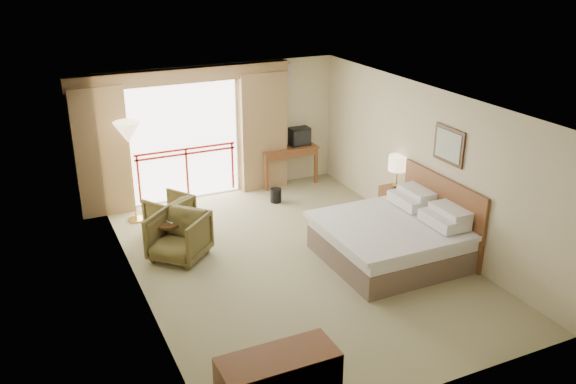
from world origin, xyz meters
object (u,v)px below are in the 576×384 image
armchair_far (171,229)px  side_table (168,231)px  bed (393,238)px  wastebasket (276,195)px  floor_lamp (128,137)px  nightstand (396,205)px  armchair_near (180,258)px  desk (285,154)px  table_lamp (398,164)px  tv (299,136)px

armchair_far → side_table: size_ratio=1.38×
bed → wastebasket: size_ratio=7.45×
bed → wastebasket: bed is taller
floor_lamp → nightstand: bearing=-25.5°
nightstand → floor_lamp: size_ratio=0.35×
nightstand → armchair_near: 4.13m
armchair_near → floor_lamp: 2.50m
nightstand → desk: 3.00m
nightstand → table_lamp: size_ratio=1.11×
bed → table_lamp: 1.76m
nightstand → armchair_near: size_ratio=0.77×
desk → armchair_far: desk is taller
armchair_far → armchair_near: armchair_near is taller
tv → armchair_near: size_ratio=0.50×
table_lamp → floor_lamp: 4.94m
wastebasket → floor_lamp: bearing=173.9°
bed → table_lamp: table_lamp is taller
side_table → tv: bearing=31.0°
wastebasket → side_table: (-2.53, -1.19, 0.21)m
desk → armchair_far: 3.31m
tv → wastebasket: (-0.97, -0.91, -0.89)m
armchair_far → side_table: side_table is taller
tv → armchair_far: bearing=-155.2°
nightstand → desk: (-1.01, 2.80, 0.32)m
armchair_far → desk: bearing=171.7°
bed → armchair_far: bed is taller
nightstand → floor_lamp: floor_lamp is taller
desk → tv: bearing=-8.0°
wastebasket → side_table: side_table is taller
floor_lamp → bed: bearing=-43.6°
armchair_far → side_table: (-0.25, -0.83, 0.36)m
wastebasket → armchair_far: bearing=-171.1°
nightstand → wastebasket: nightstand is taller
bed → side_table: 3.78m
table_lamp → wastebasket: 2.64m
tv → side_table: (-3.50, -2.10, -0.67)m
table_lamp → floor_lamp: (-4.45, 2.07, 0.52)m
armchair_near → floor_lamp: bearing=146.3°
table_lamp → desk: bearing=110.0°
tv → wastebasket: tv is taller
side_table → floor_lamp: bearing=99.4°
tv → floor_lamp: floor_lamp is taller
desk → floor_lamp: (-3.45, -0.68, 1.01)m
table_lamp → side_table: (-4.21, 0.59, -0.78)m
nightstand → wastebasket: (-1.67, 1.83, -0.19)m
bed → desk: (-0.08, 4.04, 0.28)m
floor_lamp → armchair_near: bearing=-79.5°
bed → floor_lamp: size_ratio=1.10×
wastebasket → armchair_far: armchair_far is taller
desk → tv: (0.30, -0.06, 0.38)m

